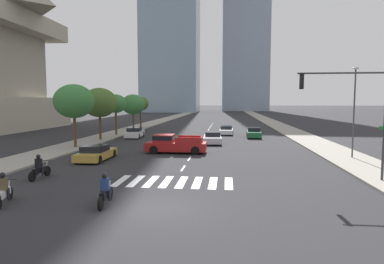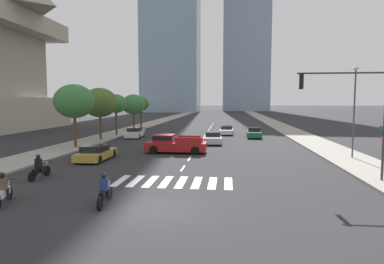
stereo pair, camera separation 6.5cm
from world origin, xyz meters
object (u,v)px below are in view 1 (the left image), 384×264
at_px(street_tree_fifth, 141,104).
at_px(traffic_signal_near, 353,102).
at_px(motorcycle_lead, 4,192).
at_px(motorcycle_trailing, 105,192).
at_px(pickup_truck, 173,144).
at_px(sedan_silver_1, 213,138).
at_px(sedan_white_4, 135,133).
at_px(sedan_green_0, 254,133).
at_px(sedan_gold_3, 96,153).
at_px(street_tree_nearest, 74,101).
at_px(street_tree_third, 116,104).
at_px(motorcycle_third, 40,169).
at_px(street_tree_fourth, 133,104).
at_px(street_lamp_east, 354,105).
at_px(street_tree_second, 100,103).
at_px(sedan_white_2, 226,130).

bearing_deg(street_tree_fifth, traffic_signal_near, -59.30).
distance_m(motorcycle_lead, motorcycle_trailing, 4.59).
height_order(motorcycle_lead, pickup_truck, pickup_truck).
relative_size(pickup_truck, sedan_silver_1, 1.17).
bearing_deg(sedan_white_4, sedan_green_0, -87.39).
relative_size(sedan_gold_3, street_tree_nearest, 0.74).
distance_m(pickup_truck, sedan_white_4, 14.18).
bearing_deg(sedan_gold_3, motorcycle_lead, -177.79).
bearing_deg(street_tree_third, motorcycle_lead, -80.56).
relative_size(pickup_truck, sedan_gold_3, 1.19).
bearing_deg(motorcycle_trailing, street_tree_fifth, 7.13).
xyz_separation_m(motorcycle_third, street_tree_third, (-3.81, 25.26, 3.75)).
distance_m(motorcycle_trailing, street_tree_fourth, 39.63).
xyz_separation_m(sedan_white_4, street_tree_fourth, (-3.17, 10.54, 3.56)).
distance_m(street_lamp_east, street_tree_nearest, 25.37).
bearing_deg(street_tree_nearest, motorcycle_lead, -74.27).
relative_size(sedan_silver_1, sedan_white_4, 1.00).
relative_size(motorcycle_lead, street_tree_second, 0.34).
bearing_deg(motorcycle_trailing, street_lamp_east, -54.04).
height_order(sedan_green_0, sedan_white_4, sedan_white_4).
distance_m(motorcycle_trailing, sedan_silver_1, 23.15).
xyz_separation_m(street_lamp_east, street_tree_fourth, (-25.08, 24.61, -0.16)).
xyz_separation_m(motorcycle_trailing, street_tree_fourth, (-9.60, 38.28, 3.60)).
distance_m(pickup_truck, street_tree_third, 17.98).
height_order(motorcycle_lead, sedan_gold_3, motorcycle_lead).
xyz_separation_m(motorcycle_lead, motorcycle_trailing, (4.57, 0.44, -0.00)).
height_order(sedan_green_0, sedan_gold_3, sedan_green_0).
xyz_separation_m(traffic_signal_near, street_lamp_east, (2.95, 8.01, -0.26)).
distance_m(motorcycle_third, sedan_gold_3, 6.58).
xyz_separation_m(sedan_green_0, sedan_white_2, (-3.54, 3.86, -0.04)).
bearing_deg(traffic_signal_near, sedan_white_4, -49.33).
xyz_separation_m(sedan_green_0, traffic_signal_near, (3.66, -23.80, 4.01)).
bearing_deg(sedan_gold_3, street_tree_fourth, 10.36).
distance_m(sedan_white_2, street_tree_fifth, 18.14).
xyz_separation_m(motorcycle_trailing, sedan_gold_3, (-4.90, 11.07, -0.02)).
relative_size(motorcycle_third, sedan_white_2, 0.46).
relative_size(sedan_green_0, street_tree_fourth, 0.79).
bearing_deg(sedan_white_2, sedan_gold_3, -23.22).
xyz_separation_m(motorcycle_lead, street_tree_fifth, (-5.03, 43.37, 3.67)).
relative_size(motorcycle_lead, street_tree_fifth, 0.38).
bearing_deg(sedan_silver_1, traffic_signal_near, 23.00).
xyz_separation_m(sedan_white_4, street_tree_nearest, (-3.17, -10.31, 4.04)).
bearing_deg(sedan_gold_3, sedan_white_4, 5.82).
relative_size(motorcycle_third, street_tree_fourth, 0.38).
relative_size(motorcycle_trailing, sedan_gold_3, 0.48).
relative_size(sedan_gold_3, street_tree_fifth, 0.86).
distance_m(sedan_silver_1, sedan_white_2, 10.60).
xyz_separation_m(traffic_signal_near, street_tree_fifth, (-22.13, 37.27, -0.35)).
relative_size(pickup_truck, sedan_white_2, 1.18).
height_order(motorcycle_lead, sedan_white_4, motorcycle_lead).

